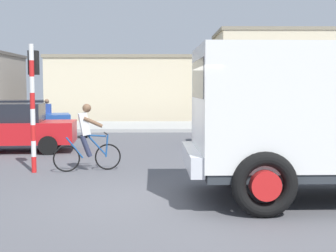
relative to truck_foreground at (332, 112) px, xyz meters
name	(u,v)px	position (x,y,z in m)	size (l,w,h in m)	color
ground_plane	(148,200)	(-3.50, -0.09, -1.67)	(120.00, 120.00, 0.00)	#56565B
sidewalk_far	(159,126)	(-3.50, 15.39, -1.59)	(80.00, 5.00, 0.16)	#ADADA8
truck_foreground	(332,112)	(0.00, 0.00, 0.00)	(5.48, 2.95, 2.90)	white
cyclist	(87,137)	(-5.17, 2.96, -0.80)	(1.67, 0.64, 1.72)	black
traffic_light_pole	(33,90)	(-6.47, 2.83, 0.40)	(0.24, 0.43, 3.20)	red
car_red_near	(12,127)	(-8.24, 6.50, -0.85)	(4.15, 2.17, 1.60)	red
car_white_mid	(19,119)	(-9.22, 10.45, -0.85)	(4.31, 2.69, 1.60)	#234C9E
car_far_side	(248,122)	(-0.03, 8.65, -0.85)	(4.06, 2.00, 1.60)	#234C9E
pedestrian_near_kerb	(47,117)	(-8.30, 11.37, -0.82)	(0.34, 0.22, 1.62)	#2D334C
building_mid_block	(127,88)	(-5.78, 23.27, 0.40)	(9.82, 7.47, 4.13)	beige
building_corner_right	(304,76)	(5.68, 20.63, 1.13)	(11.22, 5.48, 5.59)	beige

